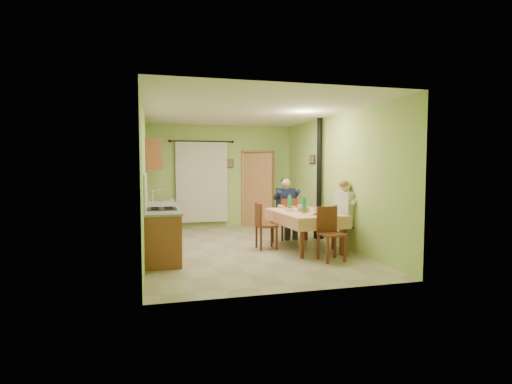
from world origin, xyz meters
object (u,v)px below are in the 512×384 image
object	(u,v)px
dining_table	(304,230)
chair_right	(346,235)
chair_far	(286,227)
man_far	(286,201)
chair_near	(331,245)
chair_left	(266,235)
stove_flue	(319,195)
man_right	(346,207)

from	to	relation	value
dining_table	chair_right	world-z (taller)	chair_right
chair_far	man_far	size ratio (longest dim) A/B	0.69
chair_near	chair_right	xyz separation A→B (m)	(0.69, 0.77, 0.00)
chair_far	dining_table	bearing A→B (deg)	-93.31
dining_table	chair_left	distance (m)	0.80
chair_right	man_far	world-z (taller)	man_far
stove_flue	chair_near	bearing A→B (deg)	-107.73
chair_far	chair_left	world-z (taller)	chair_far
dining_table	chair_left	world-z (taller)	chair_left
man_far	stove_flue	bearing A→B (deg)	-11.09
chair_left	man_far	size ratio (longest dim) A/B	0.68
dining_table	chair_far	distance (m)	1.06
dining_table	man_far	bearing A→B (deg)	87.94
chair_far	chair_near	distance (m)	2.15
chair_left	stove_flue	bearing A→B (deg)	117.03
chair_near	man_far	distance (m)	2.24
stove_flue	man_right	bearing A→B (deg)	-89.65
chair_right	chair_left	distance (m)	1.62
dining_table	chair_right	bearing A→B (deg)	-26.78
chair_near	stove_flue	xyz separation A→B (m)	(0.66, 2.08, 0.73)
chair_near	dining_table	bearing A→B (deg)	-89.84
chair_right	chair_near	bearing A→B (deg)	119.12
dining_table	chair_near	distance (m)	1.10
chair_left	stove_flue	distance (m)	1.88
chair_near	chair_far	bearing A→B (deg)	-91.19
man_right	man_far	bearing A→B (deg)	10.25
chair_near	chair_left	bearing A→B (deg)	-59.69
chair_right	man_right	bearing A→B (deg)	90.00
chair_far	chair_left	distance (m)	1.17
man_right	stove_flue	bearing A→B (deg)	-18.68
chair_near	chair_right	bearing A→B (deg)	-136.03
chair_near	chair_left	world-z (taller)	chair_near
dining_table	chair_near	size ratio (longest dim) A/B	1.98
dining_table	man_right	distance (m)	0.96
chair_far	chair_right	size ratio (longest dim) A/B	0.98
man_far	stove_flue	distance (m)	0.80
chair_far	man_right	world-z (taller)	man_right
chair_far	chair_right	distance (m)	1.60
chair_far	man_far	distance (m)	0.59
stove_flue	chair_left	bearing A→B (deg)	-151.78
chair_right	chair_left	xyz separation A→B (m)	(-1.55, 0.49, -0.00)
chair_near	man_far	world-z (taller)	man_far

